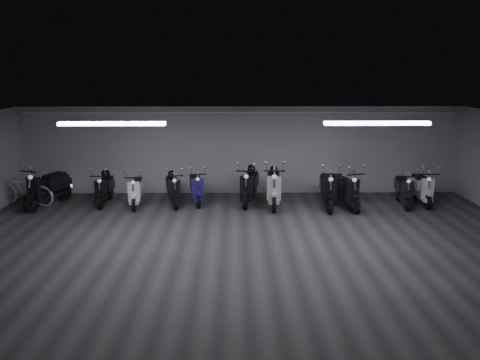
{
  "coord_description": "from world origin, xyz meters",
  "views": [
    {
      "loc": [
        -0.24,
        -9.14,
        3.94
      ],
      "look_at": [
        -0.09,
        2.5,
        1.05
      ],
      "focal_mm": 33.58,
      "sensor_mm": 36.0,
      "label": 1
    }
  ],
  "objects_px": {
    "scooter_4": "(196,183)",
    "scooter_8": "(344,184)",
    "helmet_0": "(106,174)",
    "scooter_2": "(135,186)",
    "scooter_7": "(328,184)",
    "scooter_1": "(104,184)",
    "scooter_3": "(173,184)",
    "scooter_0": "(47,182)",
    "scooter_10": "(422,183)",
    "scooter_9": "(404,185)",
    "helmet_1": "(172,174)",
    "bicycle": "(25,185)",
    "helmet_3": "(251,169)",
    "scooter_6": "(274,181)",
    "helmet_2": "(274,169)",
    "scooter_5": "(249,181)"
  },
  "relations": [
    {
      "from": "scooter_6",
      "to": "helmet_0",
      "type": "bearing_deg",
      "value": 178.75
    },
    {
      "from": "scooter_3",
      "to": "scooter_7",
      "type": "bearing_deg",
      "value": -18.3
    },
    {
      "from": "scooter_9",
      "to": "bicycle",
      "type": "xyz_separation_m",
      "value": [
        -11.17,
        0.16,
        -0.02
      ]
    },
    {
      "from": "scooter_4",
      "to": "scooter_10",
      "type": "distance_m",
      "value": 6.75
    },
    {
      "from": "scooter_1",
      "to": "helmet_2",
      "type": "xyz_separation_m",
      "value": [
        5.02,
        0.08,
        0.42
      ]
    },
    {
      "from": "scooter_10",
      "to": "scooter_8",
      "type": "bearing_deg",
      "value": -167.97
    },
    {
      "from": "scooter_6",
      "to": "scooter_9",
      "type": "xyz_separation_m",
      "value": [
        3.85,
        -0.01,
        -0.12
      ]
    },
    {
      "from": "scooter_2",
      "to": "scooter_9",
      "type": "bearing_deg",
      "value": -5.72
    },
    {
      "from": "scooter_3",
      "to": "helmet_0",
      "type": "xyz_separation_m",
      "value": [
        -2.04,
        0.28,
        0.27
      ]
    },
    {
      "from": "scooter_4",
      "to": "scooter_10",
      "type": "height_order",
      "value": "scooter_10"
    },
    {
      "from": "scooter_9",
      "to": "helmet_3",
      "type": "distance_m",
      "value": 4.54
    },
    {
      "from": "helmet_2",
      "to": "helmet_3",
      "type": "relative_size",
      "value": 0.85
    },
    {
      "from": "scooter_5",
      "to": "bicycle",
      "type": "relative_size",
      "value": 1.0
    },
    {
      "from": "scooter_4",
      "to": "scooter_7",
      "type": "height_order",
      "value": "scooter_7"
    },
    {
      "from": "scooter_1",
      "to": "scooter_4",
      "type": "relative_size",
      "value": 0.99
    },
    {
      "from": "bicycle",
      "to": "helmet_3",
      "type": "xyz_separation_m",
      "value": [
        6.67,
        0.35,
        0.4
      ]
    },
    {
      "from": "helmet_3",
      "to": "scooter_4",
      "type": "bearing_deg",
      "value": -174.16
    },
    {
      "from": "scooter_9",
      "to": "helmet_0",
      "type": "xyz_separation_m",
      "value": [
        -8.86,
        0.44,
        0.27
      ]
    },
    {
      "from": "scooter_4",
      "to": "scooter_2",
      "type": "bearing_deg",
      "value": 179.74
    },
    {
      "from": "scooter_0",
      "to": "scooter_5",
      "type": "height_order",
      "value": "scooter_0"
    },
    {
      "from": "scooter_10",
      "to": "helmet_1",
      "type": "height_order",
      "value": "scooter_10"
    },
    {
      "from": "scooter_3",
      "to": "bicycle",
      "type": "bearing_deg",
      "value": 165.9
    },
    {
      "from": "scooter_10",
      "to": "helmet_3",
      "type": "relative_size",
      "value": 6.38
    },
    {
      "from": "scooter_4",
      "to": "helmet_1",
      "type": "relative_size",
      "value": 7.28
    },
    {
      "from": "helmet_0",
      "to": "scooter_2",
      "type": "bearing_deg",
      "value": -22.81
    },
    {
      "from": "scooter_0",
      "to": "scooter_3",
      "type": "relative_size",
      "value": 1.19
    },
    {
      "from": "bicycle",
      "to": "helmet_2",
      "type": "relative_size",
      "value": 8.15
    },
    {
      "from": "scooter_8",
      "to": "helmet_0",
      "type": "xyz_separation_m",
      "value": [
        -7.03,
        0.63,
        0.19
      ]
    },
    {
      "from": "scooter_7",
      "to": "scooter_2",
      "type": "bearing_deg",
      "value": -176.77
    },
    {
      "from": "scooter_7",
      "to": "helmet_2",
      "type": "distance_m",
      "value": 1.65
    },
    {
      "from": "scooter_6",
      "to": "helmet_3",
      "type": "height_order",
      "value": "scooter_6"
    },
    {
      "from": "scooter_2",
      "to": "bicycle",
      "type": "xyz_separation_m",
      "value": [
        -3.27,
        0.12,
        -0.01
      ]
    },
    {
      "from": "scooter_1",
      "to": "scooter_10",
      "type": "relative_size",
      "value": 0.96
    },
    {
      "from": "scooter_4",
      "to": "scooter_8",
      "type": "relative_size",
      "value": 0.89
    },
    {
      "from": "scooter_3",
      "to": "scooter_4",
      "type": "xyz_separation_m",
      "value": [
        0.68,
        0.18,
        0.0
      ]
    },
    {
      "from": "scooter_2",
      "to": "helmet_3",
      "type": "xyz_separation_m",
      "value": [
        3.4,
        0.47,
        0.39
      ]
    },
    {
      "from": "helmet_0",
      "to": "helmet_1",
      "type": "distance_m",
      "value": 1.98
    },
    {
      "from": "scooter_10",
      "to": "helmet_0",
      "type": "height_order",
      "value": "scooter_10"
    },
    {
      "from": "scooter_0",
      "to": "scooter_10",
      "type": "xyz_separation_m",
      "value": [
        11.07,
        0.13,
        -0.1
      ]
    },
    {
      "from": "scooter_1",
      "to": "scooter_8",
      "type": "xyz_separation_m",
      "value": [
        7.02,
        -0.4,
        0.08
      ]
    },
    {
      "from": "scooter_5",
      "to": "scooter_8",
      "type": "distance_m",
      "value": 2.75
    },
    {
      "from": "scooter_0",
      "to": "scooter_1",
      "type": "relative_size",
      "value": 1.2
    },
    {
      "from": "scooter_7",
      "to": "bicycle",
      "type": "bearing_deg",
      "value": -176.82
    },
    {
      "from": "scooter_2",
      "to": "helmet_2",
      "type": "xyz_separation_m",
      "value": [
        4.07,
        0.25,
        0.43
      ]
    },
    {
      "from": "scooter_0",
      "to": "helmet_1",
      "type": "bearing_deg",
      "value": 26.55
    },
    {
      "from": "helmet_0",
      "to": "helmet_1",
      "type": "height_order",
      "value": "helmet_0"
    },
    {
      "from": "scooter_1",
      "to": "scooter_3",
      "type": "bearing_deg",
      "value": -2.59
    },
    {
      "from": "scooter_2",
      "to": "helmet_1",
      "type": "relative_size",
      "value": 7.17
    },
    {
      "from": "scooter_4",
      "to": "scooter_9",
      "type": "relative_size",
      "value": 1.0
    },
    {
      "from": "scooter_3",
      "to": "bicycle",
      "type": "height_order",
      "value": "scooter_3"
    }
  ]
}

